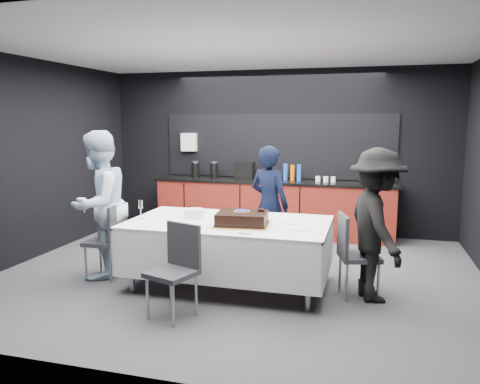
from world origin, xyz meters
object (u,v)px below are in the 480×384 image
(plate_stack, at_px, (194,213))
(chair_right, at_px, (352,249))
(person_center, at_px, (269,205))
(person_left, at_px, (99,205))
(party_table, at_px, (229,233))
(cake_assembly, at_px, (242,219))
(champagne_flute, at_px, (141,206))
(chair_left, at_px, (110,236))
(person_right, at_px, (376,225))
(chair_near, at_px, (177,263))

(plate_stack, relative_size, chair_right, 0.26)
(person_center, xyz_separation_m, person_left, (-1.92, -1.12, 0.11))
(party_table, bearing_deg, cake_assembly, -36.32)
(plate_stack, bearing_deg, champagne_flute, -156.88)
(plate_stack, relative_size, chair_left, 0.26)
(person_left, bearing_deg, person_center, 123.79)
(person_center, relative_size, person_left, 0.88)
(cake_assembly, distance_m, person_right, 1.46)
(champagne_flute, relative_size, chair_left, 0.24)
(chair_near, relative_size, person_left, 0.51)
(person_left, xyz_separation_m, person_right, (3.31, 0.11, -0.08))
(party_table, height_order, champagne_flute, champagne_flute)
(champagne_flute, height_order, chair_right, champagne_flute)
(chair_left, bearing_deg, party_table, 4.61)
(party_table, height_order, person_center, person_center)
(chair_right, xyz_separation_m, person_left, (-3.06, -0.14, 0.38))
(party_table, xyz_separation_m, person_left, (-1.65, -0.09, 0.27))
(party_table, xyz_separation_m, person_center, (0.27, 1.03, 0.16))
(chair_right, bearing_deg, chair_near, -149.40)
(party_table, relative_size, chair_right, 2.51)
(plate_stack, distance_m, champagne_flute, 0.64)
(chair_near, bearing_deg, cake_assembly, 59.67)
(cake_assembly, distance_m, chair_left, 1.73)
(chair_right, height_order, person_center, person_center)
(champagne_flute, xyz_separation_m, person_right, (2.70, 0.17, -0.11))
(plate_stack, bearing_deg, person_center, 51.56)
(person_left, bearing_deg, plate_stack, 102.75)
(person_right, bearing_deg, plate_stack, 67.98)
(person_center, bearing_deg, cake_assembly, 110.40)
(cake_assembly, xyz_separation_m, champagne_flute, (-1.25, 0.00, 0.09))
(chair_left, distance_m, person_center, 2.12)
(plate_stack, relative_size, person_right, 0.15)
(cake_assembly, distance_m, chair_right, 1.27)
(party_table, bearing_deg, person_right, 0.71)
(plate_stack, bearing_deg, chair_left, -167.88)
(party_table, distance_m, champagne_flute, 1.10)
(plate_stack, bearing_deg, party_table, -12.11)
(chair_right, distance_m, person_center, 1.53)
(champagne_flute, bearing_deg, chair_right, 4.59)
(person_center, bearing_deg, person_right, 167.54)
(party_table, distance_m, plate_stack, 0.51)
(cake_assembly, bearing_deg, chair_left, 178.98)
(person_center, bearing_deg, chair_left, 56.50)
(chair_right, bearing_deg, chair_left, -176.66)
(chair_right, height_order, person_right, person_right)
(chair_right, relative_size, person_right, 0.56)
(champagne_flute, xyz_separation_m, chair_right, (2.46, 0.20, -0.40))
(cake_assembly, height_order, chair_right, cake_assembly)
(chair_left, distance_m, chair_right, 2.91)
(party_table, height_order, person_left, person_left)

